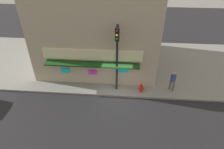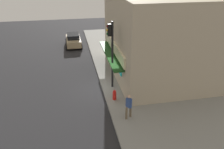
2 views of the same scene
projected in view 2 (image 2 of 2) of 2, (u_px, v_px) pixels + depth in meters
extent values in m
plane|color=#232326|center=(102.00, 89.00, 20.02)|extent=(59.97, 59.97, 0.00)
cube|color=gray|center=(162.00, 83.00, 20.95)|extent=(39.98, 11.11, 0.16)
cube|color=tan|center=(162.00, 36.00, 21.23)|extent=(10.91, 9.01, 7.54)
cube|color=beige|center=(114.00, 47.00, 20.79)|extent=(8.29, 0.16, 0.90)
cube|color=#194719|center=(110.00, 54.00, 21.03)|extent=(7.85, 0.90, 0.12)
cube|color=#19D8E5|center=(109.00, 55.00, 23.73)|extent=(0.75, 0.08, 0.48)
cube|color=#E533CC|center=(114.00, 64.00, 21.60)|extent=(0.69, 0.08, 0.43)
cube|color=#19D8E5|center=(120.00, 72.00, 19.12)|extent=(0.86, 0.08, 0.41)
cylinder|color=black|center=(112.00, 56.00, 18.88)|extent=(0.18, 0.18, 5.77)
cube|color=black|center=(109.00, 30.00, 17.88)|extent=(0.32, 0.28, 0.95)
sphere|color=maroon|center=(107.00, 26.00, 17.72)|extent=(0.18, 0.18, 0.18)
sphere|color=yellow|center=(107.00, 30.00, 17.85)|extent=(0.18, 0.18, 0.18)
sphere|color=#0F4C19|center=(107.00, 34.00, 17.98)|extent=(0.18, 0.18, 0.18)
cylinder|color=red|center=(114.00, 96.00, 18.09)|extent=(0.29, 0.29, 0.62)
sphere|color=red|center=(114.00, 92.00, 17.92)|extent=(0.25, 0.25, 0.25)
cylinder|color=red|center=(114.00, 94.00, 18.26)|extent=(0.12, 0.10, 0.10)
cylinder|color=red|center=(115.00, 97.00, 17.90)|extent=(0.12, 0.10, 0.10)
cylinder|color=#2D2D2D|center=(110.00, 55.00, 26.13)|extent=(0.57, 0.57, 0.79)
cylinder|color=brown|center=(131.00, 111.00, 15.93)|extent=(0.22, 0.22, 0.91)
cylinder|color=brown|center=(126.00, 113.00, 15.70)|extent=(0.22, 0.22, 0.91)
cube|color=#334C8C|center=(129.00, 103.00, 15.47)|extent=(0.45, 0.40, 0.68)
sphere|color=tan|center=(129.00, 97.00, 15.26)|extent=(0.22, 0.22, 0.22)
cylinder|color=#334C8C|center=(127.00, 102.00, 15.63)|extent=(0.14, 0.14, 0.61)
cylinder|color=#334C8C|center=(131.00, 104.00, 15.34)|extent=(0.14, 0.14, 0.61)
cylinder|color=#59595B|center=(138.00, 88.00, 19.47)|extent=(0.44, 0.44, 0.42)
sphere|color=#2D7A33|center=(139.00, 82.00, 19.24)|extent=(0.78, 0.78, 0.78)
cylinder|color=gray|center=(116.00, 63.00, 24.53)|extent=(0.37, 0.37, 0.35)
sphere|color=#2D7A33|center=(116.00, 59.00, 24.35)|extent=(0.59, 0.59, 0.59)
cube|color=#9E8966|center=(73.00, 41.00, 30.44)|extent=(4.26, 1.90, 0.80)
cube|color=black|center=(73.00, 36.00, 30.15)|extent=(2.31, 1.58, 0.54)
cylinder|color=black|center=(81.00, 47.00, 29.48)|extent=(0.64, 0.23, 0.64)
cylinder|color=black|center=(67.00, 48.00, 29.14)|extent=(0.64, 0.23, 0.64)
cylinder|color=black|center=(80.00, 40.00, 32.09)|extent=(0.64, 0.23, 0.64)
cylinder|color=black|center=(66.00, 41.00, 31.75)|extent=(0.64, 0.23, 0.64)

